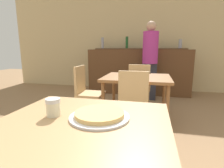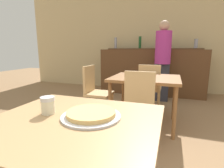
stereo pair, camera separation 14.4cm
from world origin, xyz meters
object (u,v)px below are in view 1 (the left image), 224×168
object	(u,v)px
chair_far_side_back	(139,85)
person_standing	(150,58)
pizza_tray	(100,115)
chair_far_side_left	(86,89)
cheese_shaker	(53,107)
chair_far_side_front	(132,103)

from	to	relation	value
chair_far_side_back	person_standing	bearing A→B (deg)	-100.68
person_standing	pizza_tray	bearing A→B (deg)	-93.92
chair_far_side_back	chair_far_side_left	xyz separation A→B (m)	(-0.83, -0.58, 0.00)
pizza_tray	cheese_shaker	distance (m)	0.27
cheese_shaker	chair_far_side_left	bearing A→B (deg)	105.77
chair_far_side_left	pizza_tray	bearing A→B (deg)	-156.08
cheese_shaker	chair_far_side_front	bearing A→B (deg)	74.56
chair_far_side_front	chair_far_side_left	xyz separation A→B (m)	(-0.83, 0.58, 0.00)
chair_far_side_back	person_standing	xyz separation A→B (m)	(0.16, 0.85, 0.45)
pizza_tray	cheese_shaker	size ratio (longest dim) A/B	3.29
chair_far_side_front	chair_far_side_left	size ratio (longest dim) A/B	1.00
chair_far_side_back	chair_far_side_left	distance (m)	1.01
chair_far_side_front	cheese_shaker	distance (m)	1.27
pizza_tray	cheese_shaker	world-z (taller)	cheese_shaker
chair_far_side_left	pizza_tray	xyz separation A→B (m)	(0.77, -1.73, 0.28)
cheese_shaker	person_standing	distance (m)	3.23
chair_far_side_back	chair_far_side_front	bearing A→B (deg)	90.00
cheese_shaker	person_standing	size ratio (longest dim) A/B	0.06
chair_far_side_front	person_standing	size ratio (longest dim) A/B	0.51
chair_far_side_left	person_standing	bearing A→B (deg)	-34.58
chair_far_side_front	chair_far_side_back	size ratio (longest dim) A/B	1.00
pizza_tray	person_standing	size ratio (longest dim) A/B	0.20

